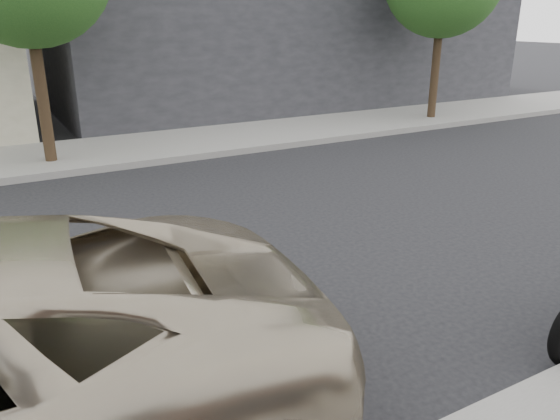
# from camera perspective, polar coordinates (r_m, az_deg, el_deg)

# --- Properties ---
(ground) EXTENTS (120.00, 120.00, 0.00)m
(ground) POSITION_cam_1_polar(r_m,az_deg,el_deg) (7.81, -1.81, -3.64)
(ground) COLOR black
(ground) RESTS_ON ground
(far_sidewalk) EXTENTS (44.00, 3.00, 0.15)m
(far_sidewalk) POSITION_cam_1_polar(r_m,az_deg,el_deg) (13.63, -14.67, 6.22)
(far_sidewalk) COLOR gray
(far_sidewalk) RESTS_ON ground
(far_building_dark) EXTENTS (16.00, 11.00, 7.00)m
(far_building_dark) POSITION_cam_1_polar(r_m,az_deg,el_deg) (22.39, -2.07, 20.67)
(far_building_dark) COLOR #29292E
(far_building_dark) RESTS_ON ground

